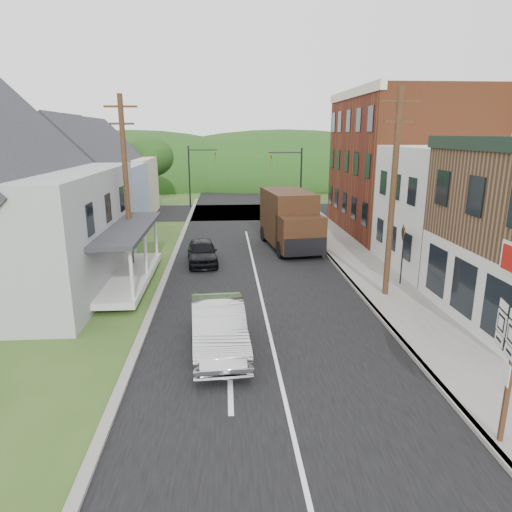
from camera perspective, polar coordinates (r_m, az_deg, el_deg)
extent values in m
plane|color=#2D4719|center=(17.13, 1.68, -9.56)|extent=(120.00, 120.00, 0.00)
cube|color=black|center=(26.52, -0.43, -0.55)|extent=(9.00, 90.00, 0.02)
cube|color=black|center=(43.12, -1.84, 5.52)|extent=(60.00, 9.00, 0.02)
cube|color=slate|center=(25.64, 13.13, -1.33)|extent=(2.80, 55.00, 0.15)
cube|color=slate|center=(25.28, 10.21, -1.40)|extent=(0.20, 55.00, 0.15)
cube|color=slate|center=(24.73, -10.96, -1.85)|extent=(0.30, 55.00, 0.12)
cube|color=silver|center=(26.64, 25.09, 5.25)|extent=(8.00, 7.00, 6.50)
cube|color=brown|center=(35.01, 17.93, 10.85)|extent=(8.00, 12.00, 10.00)
cube|color=#999B9E|center=(24.29, -29.36, 2.71)|extent=(10.00, 12.00, 5.50)
cube|color=#96A8CD|center=(34.15, -20.09, 6.34)|extent=(7.00, 8.00, 5.00)
cube|color=beige|center=(42.91, -17.51, 8.16)|extent=(7.00, 8.00, 5.00)
cylinder|color=#472D19|center=(20.47, 16.70, 7.04)|extent=(0.26, 0.26, 9.00)
cube|color=#472D19|center=(20.34, 17.56, 17.96)|extent=(1.60, 0.10, 0.10)
cube|color=#472D19|center=(20.31, 17.38, 15.72)|extent=(1.20, 0.10, 0.10)
cylinder|color=#472D19|center=(24.15, -15.89, 8.23)|extent=(0.26, 0.26, 9.00)
cube|color=#472D19|center=(24.04, -16.59, 17.48)|extent=(1.60, 0.10, 0.10)
cube|color=#472D19|center=(24.01, -16.44, 15.58)|extent=(1.20, 0.10, 0.10)
cylinder|color=black|center=(39.76, 5.63, 9.01)|extent=(0.14, 0.14, 6.00)
cylinder|color=black|center=(39.36, 3.67, 12.79)|extent=(2.80, 0.10, 0.10)
imported|color=olive|center=(39.26, 1.88, 11.78)|extent=(0.16, 0.20, 1.00)
cylinder|color=black|center=(46.31, -8.33, 9.77)|extent=(0.14, 0.14, 6.00)
cylinder|color=black|center=(46.06, -6.67, 13.04)|extent=(2.80, 0.10, 0.10)
imported|color=olive|center=(46.05, -5.12, 12.21)|extent=(0.16, 0.20, 1.00)
cylinder|color=#382616|center=(48.35, -12.93, 8.53)|extent=(0.36, 0.36, 3.92)
ellipsoid|color=#13330F|center=(48.12, -13.14, 12.01)|extent=(4.80, 4.80, 4.08)
ellipsoid|color=#13330F|center=(70.87, -2.72, 9.25)|extent=(90.00, 30.00, 16.00)
imported|color=#B7B7BC|center=(15.55, -4.69, -8.91)|extent=(2.10, 5.14, 1.66)
imported|color=black|center=(25.86, -6.74, 0.50)|extent=(1.96, 4.13, 1.36)
cube|color=#311B0D|center=(29.63, 3.99, 5.00)|extent=(3.24, 5.28, 3.28)
cube|color=#311B0D|center=(26.97, 5.63, 2.74)|extent=(2.82, 2.14, 2.15)
cube|color=black|center=(27.00, 5.54, 4.71)|extent=(2.53, 1.66, 0.06)
cube|color=black|center=(26.20, 6.22, 1.09)|extent=(2.49, 0.50, 1.02)
cylinder|color=black|center=(26.96, 3.10, 0.81)|extent=(0.45, 1.05, 1.02)
cylinder|color=black|center=(27.65, 7.87, 1.04)|extent=(0.45, 1.05, 1.02)
cylinder|color=black|center=(31.24, 1.01, 2.81)|extent=(0.45, 1.05, 1.02)
cylinder|color=black|center=(31.83, 5.19, 2.98)|extent=(0.45, 1.05, 1.02)
cube|color=#472D19|center=(12.11, 29.14, -13.09)|extent=(0.13, 0.13, 3.31)
cube|color=white|center=(11.66, 29.35, -8.55)|extent=(0.15, 0.56, 0.52)
cube|color=white|center=(11.82, 29.09, -10.45)|extent=(0.14, 0.51, 0.26)
cube|color=white|center=(12.09, 28.60, -5.47)|extent=(0.14, 0.51, 0.21)
cube|color=white|center=(12.24, 28.35, -7.35)|extent=(0.15, 0.56, 0.52)
cube|color=white|center=(12.39, 28.10, -9.18)|extent=(0.14, 0.51, 0.26)
cube|color=white|center=(12.04, 28.77, -12.70)|extent=(0.12, 0.42, 0.52)
cylinder|color=black|center=(22.69, 17.82, 0.00)|extent=(0.08, 0.08, 2.75)
cube|color=black|center=(22.40, 17.88, 2.83)|extent=(0.18, 0.80, 0.81)
cube|color=#ECA10C|center=(22.41, 17.92, 2.83)|extent=(0.17, 0.72, 0.73)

